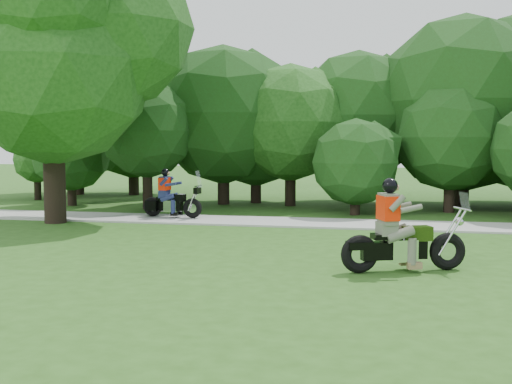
# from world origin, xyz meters

# --- Properties ---
(ground) EXTENTS (100.00, 100.00, 0.00)m
(ground) POSITION_xyz_m (0.00, 0.00, 0.00)
(ground) COLOR #274E16
(ground) RESTS_ON ground
(walkway) EXTENTS (60.00, 2.20, 0.06)m
(walkway) POSITION_xyz_m (0.00, 8.00, 0.03)
(walkway) COLOR #999994
(walkway) RESTS_ON ground
(tree_line) EXTENTS (39.98, 11.39, 7.81)m
(tree_line) POSITION_xyz_m (1.80, 14.41, 3.60)
(tree_line) COLOR black
(tree_line) RESTS_ON ground
(big_tree_west) EXTENTS (8.64, 6.56, 9.96)m
(big_tree_west) POSITION_xyz_m (-10.54, 6.85, 5.76)
(big_tree_west) COLOR black
(big_tree_west) RESTS_ON ground
(chopper_motorcycle) EXTENTS (2.57, 1.41, 1.90)m
(chopper_motorcycle) POSITION_xyz_m (0.16, 1.03, 0.70)
(chopper_motorcycle) COLOR black
(chopper_motorcycle) RESTS_ON ground
(touring_motorcycle) EXTENTS (2.14, 0.76, 1.63)m
(touring_motorcycle) POSITION_xyz_m (-7.31, 8.22, 0.65)
(touring_motorcycle) COLOR black
(touring_motorcycle) RESTS_ON walkway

